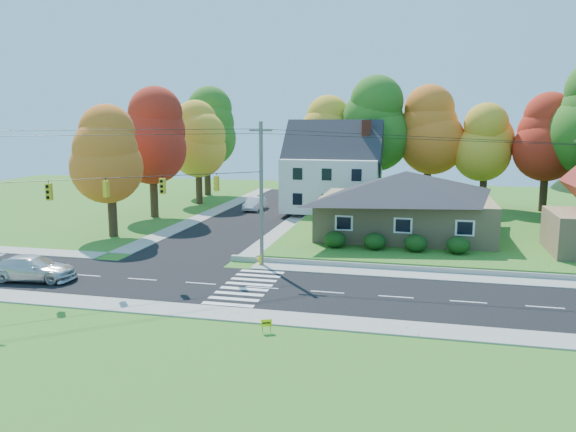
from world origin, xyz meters
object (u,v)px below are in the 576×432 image
ranch_house (405,202)px  fire_hydrant (261,260)px  silver_sedan (34,268)px  white_car (255,203)px

ranch_house → fire_hydrant: 14.75m
silver_sedan → fire_hydrant: size_ratio=6.58×
silver_sedan → fire_hydrant: bearing=-68.2°
ranch_house → white_car: bearing=143.0°
white_car → silver_sedan: bearing=-98.2°
ranch_house → fire_hydrant: (-9.59, -10.83, -2.87)m
ranch_house → white_car: (-16.99, 12.78, -2.51)m
silver_sedan → white_car: bearing=-16.6°
white_car → fire_hydrant: white_car is taller
ranch_house → fire_hydrant: ranch_house is taller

